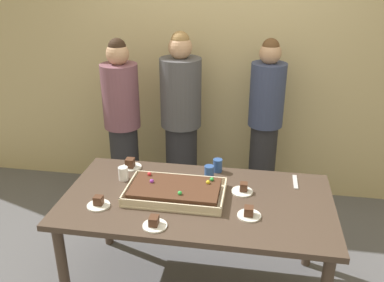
{
  "coord_description": "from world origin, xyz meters",
  "views": [
    {
      "loc": [
        0.36,
        -2.36,
        2.23
      ],
      "look_at": [
        -0.06,
        0.15,
        1.12
      ],
      "focal_mm": 38.52,
      "sensor_mm": 36.0,
      "label": 1
    }
  ],
  "objects_px": {
    "party_table": "(197,209)",
    "drink_cup_far_end": "(123,173)",
    "plated_slice_far_right": "(154,223)",
    "drink_cup_nearest": "(218,165)",
    "plated_slice_near_right": "(131,165)",
    "drink_cup_middle": "(209,172)",
    "sheet_cake": "(175,191)",
    "person_striped_tie_right": "(123,123)",
    "plated_slice_far_left": "(249,213)",
    "plated_slice_near_left": "(99,203)",
    "cake_server_utensil": "(295,182)",
    "person_serving_front": "(265,125)",
    "person_green_shirt_behind": "(181,121)",
    "plated_slice_center_front": "(243,190)"
  },
  "relations": [
    {
      "from": "plated_slice_far_right",
      "to": "drink_cup_far_end",
      "type": "distance_m",
      "value": 0.64
    },
    {
      "from": "person_striped_tie_right",
      "to": "plated_slice_near_right",
      "type": "bearing_deg",
      "value": -11.42
    },
    {
      "from": "party_table",
      "to": "drink_cup_far_end",
      "type": "bearing_deg",
      "value": 163.93
    },
    {
      "from": "drink_cup_middle",
      "to": "person_serving_front",
      "type": "xyz_separation_m",
      "value": [
        0.39,
        0.94,
        0.04
      ]
    },
    {
      "from": "person_striped_tie_right",
      "to": "drink_cup_far_end",
      "type": "bearing_deg",
      "value": -15.68
    },
    {
      "from": "drink_cup_far_end",
      "to": "person_striped_tie_right",
      "type": "height_order",
      "value": "person_striped_tie_right"
    },
    {
      "from": "person_green_shirt_behind",
      "to": "plated_slice_far_left",
      "type": "bearing_deg",
      "value": 18.14
    },
    {
      "from": "drink_cup_middle",
      "to": "plated_slice_near_left",
      "type": "bearing_deg",
      "value": -143.43
    },
    {
      "from": "party_table",
      "to": "drink_cup_middle",
      "type": "relative_size",
      "value": 18.12
    },
    {
      "from": "plated_slice_near_right",
      "to": "plated_slice_far_right",
      "type": "distance_m",
      "value": 0.8
    },
    {
      "from": "plated_slice_near_right",
      "to": "person_striped_tie_right",
      "type": "distance_m",
      "value": 0.78
    },
    {
      "from": "sheet_cake",
      "to": "person_serving_front",
      "type": "height_order",
      "value": "person_serving_front"
    },
    {
      "from": "plated_slice_far_left",
      "to": "person_serving_front",
      "type": "relative_size",
      "value": 0.09
    },
    {
      "from": "sheet_cake",
      "to": "plated_slice_far_left",
      "type": "bearing_deg",
      "value": -18.26
    },
    {
      "from": "drink_cup_nearest",
      "to": "person_green_shirt_behind",
      "type": "xyz_separation_m",
      "value": [
        -0.43,
        0.78,
        0.05
      ]
    },
    {
      "from": "plated_slice_near_left",
      "to": "person_striped_tie_right",
      "type": "relative_size",
      "value": 0.09
    },
    {
      "from": "party_table",
      "to": "plated_slice_far_right",
      "type": "distance_m",
      "value": 0.43
    },
    {
      "from": "sheet_cake",
      "to": "plated_slice_near_left",
      "type": "relative_size",
      "value": 4.43
    },
    {
      "from": "plated_slice_near_left",
      "to": "cake_server_utensil",
      "type": "height_order",
      "value": "plated_slice_near_left"
    },
    {
      "from": "person_serving_front",
      "to": "drink_cup_middle",
      "type": "bearing_deg",
      "value": 2.92
    },
    {
      "from": "plated_slice_near_right",
      "to": "drink_cup_middle",
      "type": "height_order",
      "value": "drink_cup_middle"
    },
    {
      "from": "party_table",
      "to": "person_serving_front",
      "type": "xyz_separation_m",
      "value": [
        0.44,
        1.23,
        0.17
      ]
    },
    {
      "from": "cake_server_utensil",
      "to": "person_striped_tie_right",
      "type": "bearing_deg",
      "value": 154.36
    },
    {
      "from": "drink_cup_far_end",
      "to": "person_striped_tie_right",
      "type": "relative_size",
      "value": 0.06
    },
    {
      "from": "drink_cup_middle",
      "to": "person_striped_tie_right",
      "type": "xyz_separation_m",
      "value": [
        -0.92,
        0.78,
        0.03
      ]
    },
    {
      "from": "drink_cup_middle",
      "to": "drink_cup_nearest",
      "type": "bearing_deg",
      "value": 67.37
    },
    {
      "from": "sheet_cake",
      "to": "drink_cup_middle",
      "type": "relative_size",
      "value": 6.64
    },
    {
      "from": "drink_cup_nearest",
      "to": "drink_cup_middle",
      "type": "xyz_separation_m",
      "value": [
        -0.05,
        -0.12,
        0.0
      ]
    },
    {
      "from": "plated_slice_near_left",
      "to": "person_serving_front",
      "type": "xyz_separation_m",
      "value": [
        1.06,
        1.43,
        0.07
      ]
    },
    {
      "from": "party_table",
      "to": "plated_slice_far_right",
      "type": "relative_size",
      "value": 12.08
    },
    {
      "from": "drink_cup_nearest",
      "to": "plated_slice_far_right",
      "type": "bearing_deg",
      "value": -111.11
    },
    {
      "from": "plated_slice_far_right",
      "to": "person_striped_tie_right",
      "type": "bearing_deg",
      "value": 115.11
    },
    {
      "from": "cake_server_utensil",
      "to": "person_striped_tie_right",
      "type": "height_order",
      "value": "person_striped_tie_right"
    },
    {
      "from": "drink_cup_nearest",
      "to": "person_serving_front",
      "type": "xyz_separation_m",
      "value": [
        0.35,
        0.82,
        0.04
      ]
    },
    {
      "from": "plated_slice_far_left",
      "to": "plated_slice_far_right",
      "type": "height_order",
      "value": "same"
    },
    {
      "from": "plated_slice_near_right",
      "to": "drink_cup_middle",
      "type": "distance_m",
      "value": 0.62
    },
    {
      "from": "person_green_shirt_behind",
      "to": "party_table",
      "type": "bearing_deg",
      "value": 6.85
    },
    {
      "from": "plated_slice_near_left",
      "to": "plated_slice_far_right",
      "type": "distance_m",
      "value": 0.44
    },
    {
      "from": "plated_slice_center_front",
      "to": "person_striped_tie_right",
      "type": "height_order",
      "value": "person_striped_tie_right"
    },
    {
      "from": "sheet_cake",
      "to": "plated_slice_center_front",
      "type": "bearing_deg",
      "value": 15.39
    },
    {
      "from": "party_table",
      "to": "plated_slice_near_right",
      "type": "bearing_deg",
      "value": 148.28
    },
    {
      "from": "plated_slice_far_right",
      "to": "drink_cup_middle",
      "type": "relative_size",
      "value": 1.5
    },
    {
      "from": "plated_slice_near_left",
      "to": "plated_slice_center_front",
      "type": "bearing_deg",
      "value": 19.93
    },
    {
      "from": "party_table",
      "to": "plated_slice_near_left",
      "type": "xyz_separation_m",
      "value": [
        -0.62,
        -0.2,
        0.11
      ]
    },
    {
      "from": "drink_cup_middle",
      "to": "person_green_shirt_behind",
      "type": "height_order",
      "value": "person_green_shirt_behind"
    },
    {
      "from": "sheet_cake",
      "to": "plated_slice_near_right",
      "type": "xyz_separation_m",
      "value": [
        -0.42,
        0.35,
        -0.01
      ]
    },
    {
      "from": "plated_slice_far_right",
      "to": "drink_cup_nearest",
      "type": "height_order",
      "value": "drink_cup_nearest"
    },
    {
      "from": "plated_slice_near_left",
      "to": "cake_server_utensil",
      "type": "relative_size",
      "value": 0.75
    },
    {
      "from": "plated_slice_near_right",
      "to": "person_green_shirt_behind",
      "type": "xyz_separation_m",
      "value": [
        0.23,
        0.83,
        0.07
      ]
    },
    {
      "from": "plated_slice_near_right",
      "to": "cake_server_utensil",
      "type": "bearing_deg",
      "value": -1.16
    }
  ]
}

